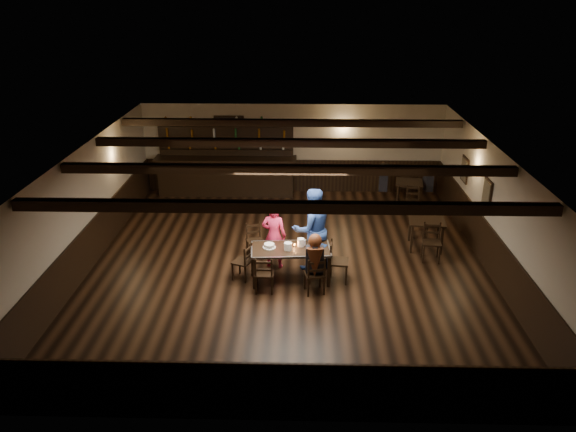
{
  "coord_description": "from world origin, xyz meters",
  "views": [
    {
      "loc": [
        0.28,
        -11.48,
        5.94
      ],
      "look_at": [
        -0.02,
        0.2,
        1.12
      ],
      "focal_mm": 35.0,
      "sensor_mm": 36.0,
      "label": 1
    }
  ],
  "objects_px": {
    "woman_pink": "(274,236)",
    "bar_counter": "(226,171)",
    "dining_table": "(291,251)",
    "man_blue": "(312,229)",
    "chair_near_right": "(315,273)",
    "cake": "(269,246)",
    "chair_near_left": "(264,272)"
  },
  "relations": [
    {
      "from": "woman_pink",
      "to": "man_blue",
      "type": "xyz_separation_m",
      "value": [
        0.85,
        -0.04,
        0.19
      ]
    },
    {
      "from": "chair_near_left",
      "to": "cake",
      "type": "bearing_deg",
      "value": 82.68
    },
    {
      "from": "woman_pink",
      "to": "chair_near_left",
      "type": "bearing_deg",
      "value": 94.07
    },
    {
      "from": "dining_table",
      "to": "man_blue",
      "type": "xyz_separation_m",
      "value": [
        0.46,
        0.57,
        0.27
      ]
    },
    {
      "from": "woman_pink",
      "to": "bar_counter",
      "type": "xyz_separation_m",
      "value": [
        -1.68,
        4.81,
        -0.03
      ]
    },
    {
      "from": "cake",
      "to": "bar_counter",
      "type": "bearing_deg",
      "value": 106.58
    },
    {
      "from": "chair_near_right",
      "to": "chair_near_left",
      "type": "bearing_deg",
      "value": 178.73
    },
    {
      "from": "chair_near_right",
      "to": "bar_counter",
      "type": "height_order",
      "value": "bar_counter"
    },
    {
      "from": "chair_near_right",
      "to": "bar_counter",
      "type": "distance_m",
      "value": 6.57
    },
    {
      "from": "dining_table",
      "to": "cake",
      "type": "height_order",
      "value": "cake"
    },
    {
      "from": "chair_near_right",
      "to": "woman_pink",
      "type": "distance_m",
      "value": 1.54
    },
    {
      "from": "man_blue",
      "to": "dining_table",
      "type": "bearing_deg",
      "value": 29.67
    },
    {
      "from": "cake",
      "to": "bar_counter",
      "type": "relative_size",
      "value": 0.06
    },
    {
      "from": "dining_table",
      "to": "chair_near_right",
      "type": "bearing_deg",
      "value": -49.42
    },
    {
      "from": "chair_near_left",
      "to": "chair_near_right",
      "type": "bearing_deg",
      "value": -1.27
    },
    {
      "from": "woman_pink",
      "to": "man_blue",
      "type": "bearing_deg",
      "value": -171.45
    },
    {
      "from": "dining_table",
      "to": "woman_pink",
      "type": "xyz_separation_m",
      "value": [
        -0.39,
        0.61,
        0.08
      ]
    },
    {
      "from": "dining_table",
      "to": "chair_near_right",
      "type": "height_order",
      "value": "chair_near_right"
    },
    {
      "from": "chair_near_left",
      "to": "woman_pink",
      "type": "xyz_separation_m",
      "value": [
        0.15,
        1.19,
        0.28
      ]
    },
    {
      "from": "woman_pink",
      "to": "bar_counter",
      "type": "bearing_deg",
      "value": -59.6
    },
    {
      "from": "chair_near_left",
      "to": "bar_counter",
      "type": "height_order",
      "value": "bar_counter"
    },
    {
      "from": "cake",
      "to": "bar_counter",
      "type": "xyz_separation_m",
      "value": [
        -1.61,
        5.41,
        -0.07
      ]
    },
    {
      "from": "bar_counter",
      "to": "chair_near_left",
      "type": "bearing_deg",
      "value": -75.68
    },
    {
      "from": "chair_near_left",
      "to": "man_blue",
      "type": "bearing_deg",
      "value": 49.3
    },
    {
      "from": "man_blue",
      "to": "cake",
      "type": "height_order",
      "value": "man_blue"
    },
    {
      "from": "chair_near_left",
      "to": "chair_near_right",
      "type": "distance_m",
      "value": 1.05
    },
    {
      "from": "cake",
      "to": "dining_table",
      "type": "bearing_deg",
      "value": -1.9
    },
    {
      "from": "woman_pink",
      "to": "bar_counter",
      "type": "height_order",
      "value": "bar_counter"
    },
    {
      "from": "chair_near_right",
      "to": "woman_pink",
      "type": "relative_size",
      "value": 0.55
    },
    {
      "from": "dining_table",
      "to": "chair_near_left",
      "type": "bearing_deg",
      "value": -132.51
    },
    {
      "from": "dining_table",
      "to": "bar_counter",
      "type": "relative_size",
      "value": 0.41
    },
    {
      "from": "chair_near_left",
      "to": "woman_pink",
      "type": "bearing_deg",
      "value": 82.93
    }
  ]
}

